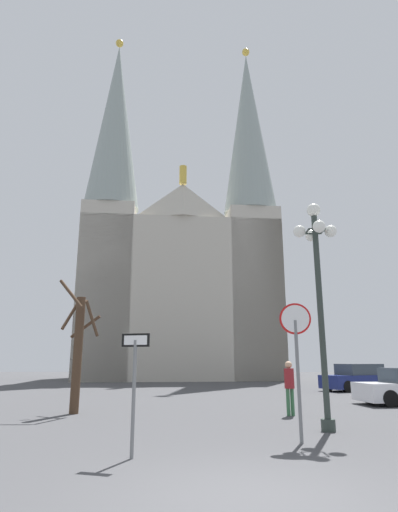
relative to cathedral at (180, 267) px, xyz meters
The scene contains 8 objects.
ground_plane 36.81m from the cathedral, 84.84° to the right, with size 120.00×120.00×0.00m, color #424244.
cathedral is the anchor object (origin of this frame).
stop_sign 32.77m from the cathedral, 81.58° to the right, with size 0.71×0.18×3.04m.
one_way_arrow_sign 34.13m from the cathedral, 87.93° to the right, with size 0.57×0.18×2.26m.
street_lamp 30.98m from the cathedral, 79.23° to the right, with size 1.22×1.22×6.11m.
bare_tree 27.63m from the cathedral, 94.14° to the right, with size 1.39×1.41×4.53m.
parked_car_far_navy 21.48m from the cathedral, 52.66° to the right, with size 4.61×3.29×1.53m.
pedestrian_walking 28.84m from the cathedral, 78.75° to the right, with size 0.32×0.32×1.72m.
Camera 1 is at (-0.62, -6.11, 1.76)m, focal length 29.73 mm.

